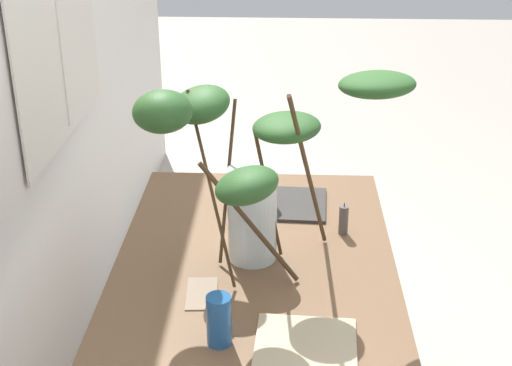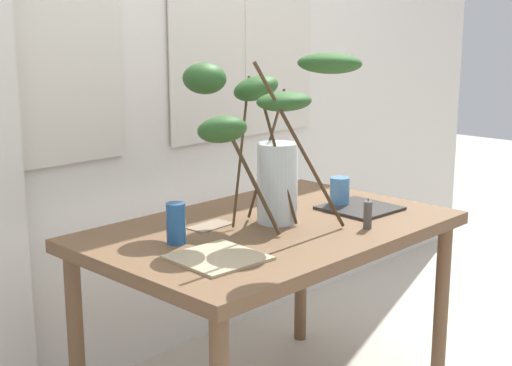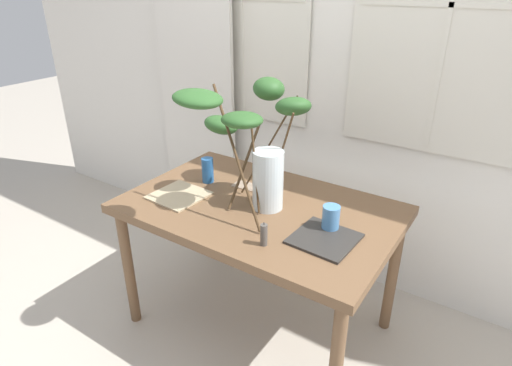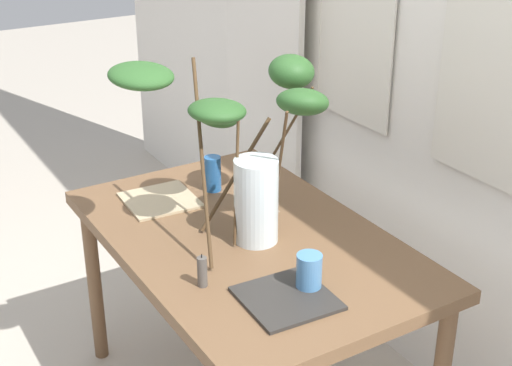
{
  "view_description": "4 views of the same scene",
  "coord_description": "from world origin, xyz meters",
  "px_view_note": "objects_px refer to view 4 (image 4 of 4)",
  "views": [
    {
      "loc": [
        -1.91,
        -0.08,
        1.94
      ],
      "look_at": [
        0.05,
        -0.0,
        1.02
      ],
      "focal_mm": 51.18,
      "sensor_mm": 36.0,
      "label": 1
    },
    {
      "loc": [
        -1.89,
        -1.74,
        1.5
      ],
      "look_at": [
        -0.01,
        0.06,
        0.92
      ],
      "focal_mm": 51.1,
      "sensor_mm": 36.0,
      "label": 2
    },
    {
      "loc": [
        1.03,
        -1.58,
        1.81
      ],
      "look_at": [
        -0.02,
        0.0,
        0.89
      ],
      "focal_mm": 30.23,
      "sensor_mm": 36.0,
      "label": 3
    },
    {
      "loc": [
        1.94,
        -1.15,
        2.01
      ],
      "look_at": [
        -0.04,
        0.06,
        0.94
      ],
      "focal_mm": 51.93,
      "sensor_mm": 36.0,
      "label": 4
    }
  ],
  "objects_px": {
    "drinking_glass_blue_left": "(213,174)",
    "plate_square_left": "(160,200)",
    "dining_table": "(247,255)",
    "plate_square_right": "(287,298)",
    "drinking_glass_blue_right": "(309,272)",
    "vase_with_branches": "(244,139)",
    "pillar_candle": "(202,272)"
  },
  "relations": [
    {
      "from": "drinking_glass_blue_left",
      "to": "plate_square_left",
      "type": "xyz_separation_m",
      "value": [
        -0.02,
        -0.22,
        -0.07
      ]
    },
    {
      "from": "dining_table",
      "to": "plate_square_right",
      "type": "bearing_deg",
      "value": -14.38
    },
    {
      "from": "drinking_glass_blue_right",
      "to": "plate_square_left",
      "type": "bearing_deg",
      "value": -170.52
    },
    {
      "from": "dining_table",
      "to": "plate_square_right",
      "type": "xyz_separation_m",
      "value": [
        0.4,
        -0.1,
        0.09
      ]
    },
    {
      "from": "vase_with_branches",
      "to": "plate_square_right",
      "type": "bearing_deg",
      "value": -14.36
    },
    {
      "from": "drinking_glass_blue_left",
      "to": "plate_square_right",
      "type": "distance_m",
      "value": 0.82
    },
    {
      "from": "plate_square_left",
      "to": "pillar_candle",
      "type": "xyz_separation_m",
      "value": [
        0.61,
        -0.14,
        0.05
      ]
    },
    {
      "from": "dining_table",
      "to": "drinking_glass_blue_right",
      "type": "relative_size",
      "value": 11.29
    },
    {
      "from": "pillar_candle",
      "to": "drinking_glass_blue_left",
      "type": "bearing_deg",
      "value": 149.07
    },
    {
      "from": "vase_with_branches",
      "to": "drinking_glass_blue_left",
      "type": "xyz_separation_m",
      "value": [
        -0.36,
        0.07,
        -0.28
      ]
    },
    {
      "from": "plate_square_left",
      "to": "vase_with_branches",
      "type": "bearing_deg",
      "value": 22.17
    },
    {
      "from": "vase_with_branches",
      "to": "plate_square_right",
      "type": "relative_size",
      "value": 3.07
    },
    {
      "from": "drinking_glass_blue_right",
      "to": "plate_square_left",
      "type": "height_order",
      "value": "drinking_glass_blue_right"
    },
    {
      "from": "pillar_candle",
      "to": "vase_with_branches",
      "type": "bearing_deg",
      "value": 128.91
    },
    {
      "from": "drinking_glass_blue_left",
      "to": "drinking_glass_blue_right",
      "type": "relative_size",
      "value": 1.17
    },
    {
      "from": "dining_table",
      "to": "drinking_glass_blue_left",
      "type": "relative_size",
      "value": 9.64
    },
    {
      "from": "dining_table",
      "to": "drinking_glass_blue_left",
      "type": "bearing_deg",
      "value": 169.21
    },
    {
      "from": "plate_square_left",
      "to": "pillar_candle",
      "type": "height_order",
      "value": "pillar_candle"
    },
    {
      "from": "plate_square_right",
      "to": "dining_table",
      "type": "bearing_deg",
      "value": 165.62
    },
    {
      "from": "plate_square_left",
      "to": "pillar_candle",
      "type": "distance_m",
      "value": 0.63
    },
    {
      "from": "vase_with_branches",
      "to": "plate_square_left",
      "type": "xyz_separation_m",
      "value": [
        -0.38,
        -0.15,
        -0.34
      ]
    },
    {
      "from": "vase_with_branches",
      "to": "plate_square_right",
      "type": "height_order",
      "value": "vase_with_branches"
    },
    {
      "from": "drinking_glass_blue_right",
      "to": "plate_square_left",
      "type": "xyz_separation_m",
      "value": [
        -0.79,
        -0.13,
        -0.05
      ]
    },
    {
      "from": "dining_table",
      "to": "pillar_candle",
      "type": "xyz_separation_m",
      "value": [
        0.21,
        -0.28,
        0.13
      ]
    },
    {
      "from": "plate_square_left",
      "to": "plate_square_right",
      "type": "bearing_deg",
      "value": 3.05
    },
    {
      "from": "vase_with_branches",
      "to": "drinking_glass_blue_right",
      "type": "distance_m",
      "value": 0.51
    },
    {
      "from": "drinking_glass_blue_right",
      "to": "pillar_candle",
      "type": "distance_m",
      "value": 0.33
    },
    {
      "from": "plate_square_right",
      "to": "pillar_candle",
      "type": "bearing_deg",
      "value": -138.18
    },
    {
      "from": "drinking_glass_blue_right",
      "to": "pillar_candle",
      "type": "xyz_separation_m",
      "value": [
        -0.18,
        -0.27,
        -0.01
      ]
    },
    {
      "from": "vase_with_branches",
      "to": "drinking_glass_blue_right",
      "type": "xyz_separation_m",
      "value": [
        0.42,
        -0.02,
        -0.29
      ]
    },
    {
      "from": "dining_table",
      "to": "plate_square_right",
      "type": "height_order",
      "value": "plate_square_right"
    },
    {
      "from": "drinking_glass_blue_left",
      "to": "pillar_candle",
      "type": "height_order",
      "value": "drinking_glass_blue_left"
    }
  ]
}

